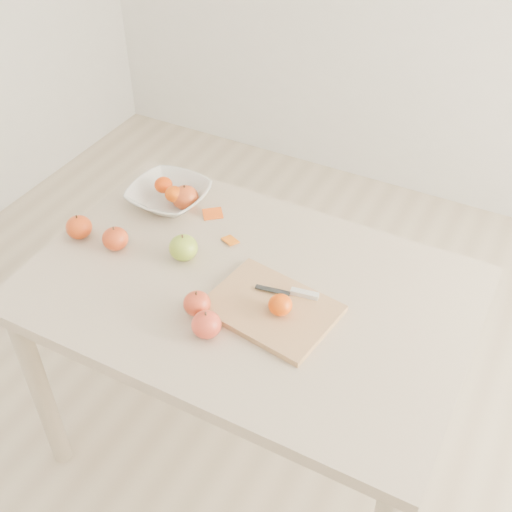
% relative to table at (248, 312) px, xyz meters
% --- Properties ---
extents(ground, '(3.50, 3.50, 0.00)m').
position_rel_table_xyz_m(ground, '(0.00, 0.00, -0.65)').
color(ground, '#C6B293').
rests_on(ground, ground).
extents(table, '(1.20, 0.80, 0.75)m').
position_rel_table_xyz_m(table, '(0.00, 0.00, 0.00)').
color(table, '#C1AE91').
rests_on(table, ground).
extents(cutting_board, '(0.35, 0.28, 0.02)m').
position_rel_table_xyz_m(cutting_board, '(0.10, -0.05, 0.11)').
color(cutting_board, tan).
rests_on(cutting_board, table).
extents(board_tangerine, '(0.06, 0.06, 0.05)m').
position_rel_table_xyz_m(board_tangerine, '(0.13, -0.06, 0.14)').
color(board_tangerine, '#CC5007').
rests_on(board_tangerine, cutting_board).
extents(fruit_bowl, '(0.24, 0.24, 0.06)m').
position_rel_table_xyz_m(fruit_bowl, '(-0.40, 0.22, 0.13)').
color(fruit_bowl, silver).
rests_on(fruit_bowl, table).
extents(bowl_tangerine_near, '(0.06, 0.06, 0.05)m').
position_rel_table_xyz_m(bowl_tangerine_near, '(-0.42, 0.23, 0.16)').
color(bowl_tangerine_near, '#E33B08').
rests_on(bowl_tangerine_near, fruit_bowl).
extents(bowl_tangerine_far, '(0.06, 0.06, 0.05)m').
position_rel_table_xyz_m(bowl_tangerine_far, '(-0.37, 0.21, 0.15)').
color(bowl_tangerine_far, '#D24E07').
rests_on(bowl_tangerine_far, fruit_bowl).
extents(orange_peel_a, '(0.07, 0.07, 0.01)m').
position_rel_table_xyz_m(orange_peel_a, '(-0.25, 0.23, 0.10)').
color(orange_peel_a, '#CC490E').
rests_on(orange_peel_a, table).
extents(orange_peel_b, '(0.05, 0.05, 0.01)m').
position_rel_table_xyz_m(orange_peel_b, '(-0.14, 0.14, 0.10)').
color(orange_peel_b, orange).
rests_on(orange_peel_b, table).
extents(paring_knife, '(0.17, 0.06, 0.01)m').
position_rel_table_xyz_m(paring_knife, '(0.15, 0.02, 0.12)').
color(paring_knife, silver).
rests_on(paring_knife, cutting_board).
extents(apple_green, '(0.08, 0.08, 0.07)m').
position_rel_table_xyz_m(apple_green, '(-0.22, 0.02, 0.14)').
color(apple_green, '#709F19').
rests_on(apple_green, table).
extents(apple_red_a, '(0.08, 0.08, 0.08)m').
position_rel_table_xyz_m(apple_red_a, '(-0.34, 0.23, 0.14)').
color(apple_red_a, '#A01609').
rests_on(apple_red_a, table).
extents(apple_red_e, '(0.08, 0.08, 0.07)m').
position_rel_table_xyz_m(apple_red_e, '(-0.01, -0.20, 0.13)').
color(apple_red_e, maroon).
rests_on(apple_red_e, table).
extents(apple_red_c, '(0.07, 0.07, 0.06)m').
position_rel_table_xyz_m(apple_red_c, '(-0.07, -0.15, 0.13)').
color(apple_red_c, maroon).
rests_on(apple_red_c, table).
extents(apple_red_d, '(0.08, 0.08, 0.07)m').
position_rel_table_xyz_m(apple_red_d, '(-0.54, -0.04, 0.13)').
color(apple_red_d, '#9E1304').
rests_on(apple_red_d, table).
extents(apple_red_b, '(0.08, 0.08, 0.07)m').
position_rel_table_xyz_m(apple_red_b, '(-0.41, -0.03, 0.13)').
color(apple_red_b, '#A02314').
rests_on(apple_red_b, table).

